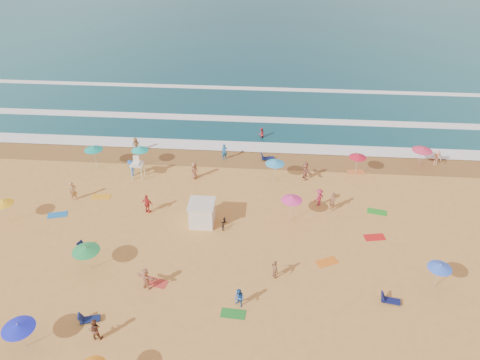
{
  "coord_description": "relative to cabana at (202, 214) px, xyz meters",
  "views": [
    {
      "loc": [
        3.64,
        -30.28,
        25.02
      ],
      "look_at": [
        0.81,
        6.0,
        1.5
      ],
      "focal_mm": 35.0,
      "sensor_mm": 36.0,
      "label": 1
    }
  ],
  "objects": [
    {
      "name": "lifeguard_stand",
      "position": [
        -7.39,
        6.77,
        0.05
      ],
      "size": [
        1.2,
        1.2,
        2.1
      ],
      "primitive_type": null,
      "color": "white",
      "rests_on": "ground"
    },
    {
      "name": "surf_foam",
      "position": [
        2.07,
        20.08,
        -0.9
      ],
      "size": [
        200.0,
        18.7,
        0.05
      ],
      "color": "white",
      "rests_on": "ground"
    },
    {
      "name": "bicycle",
      "position": [
        1.9,
        -0.3,
        -0.58
      ],
      "size": [
        0.59,
        1.63,
        0.85
      ],
      "primitive_type": "imported",
      "rotation": [
        0.0,
        0.0,
        -0.02
      ],
      "color": "black",
      "rests_on": "ground"
    },
    {
      "name": "ground",
      "position": [
        2.07,
        -1.24,
        -1.0
      ],
      "size": [
        220.0,
        220.0,
        0.0
      ],
      "primitive_type": "plane",
      "color": "gold",
      "rests_on": "ground"
    },
    {
      "name": "beach_umbrellas",
      "position": [
        7.33,
        -0.86,
        1.12
      ],
      "size": [
        51.22,
        29.05,
        0.77
      ],
      "color": "#1B25E7",
      "rests_on": "ground"
    },
    {
      "name": "cabana_roof",
      "position": [
        0.0,
        0.0,
        1.06
      ],
      "size": [
        2.2,
        2.2,
        0.12
      ],
      "primitive_type": "cube",
      "color": "silver",
      "rests_on": "cabana"
    },
    {
      "name": "beachgoers",
      "position": [
        0.5,
        2.5,
        -0.15
      ],
      "size": [
        48.3,
        29.42,
        2.15
      ],
      "color": "brown",
      "rests_on": "ground"
    },
    {
      "name": "wet_sand",
      "position": [
        2.07,
        11.26,
        -0.99
      ],
      "size": [
        220.0,
        220.0,
        0.0
      ],
      "primitive_type": "plane",
      "color": "olive",
      "rests_on": "ground"
    },
    {
      "name": "ocean",
      "position": [
        2.07,
        82.76,
        -1.0
      ],
      "size": [
        220.0,
        140.0,
        0.18
      ],
      "primitive_type": "cube",
      "color": "#0C4756",
      "rests_on": "ground"
    },
    {
      "name": "loungers",
      "position": [
        8.91,
        -5.01,
        -0.83
      ],
      "size": [
        53.44,
        25.7,
        0.34
      ],
      "color": "#0F1E4E",
      "rests_on": "ground"
    },
    {
      "name": "towels",
      "position": [
        1.35,
        -3.28,
        -0.98
      ],
      "size": [
        36.95,
        26.54,
        0.03
      ],
      "color": "red",
      "rests_on": "ground"
    },
    {
      "name": "cabana",
      "position": [
        0.0,
        0.0,
        0.0
      ],
      "size": [
        2.0,
        2.0,
        2.0
      ],
      "primitive_type": "cube",
      "color": "white",
      "rests_on": "ground"
    }
  ]
}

